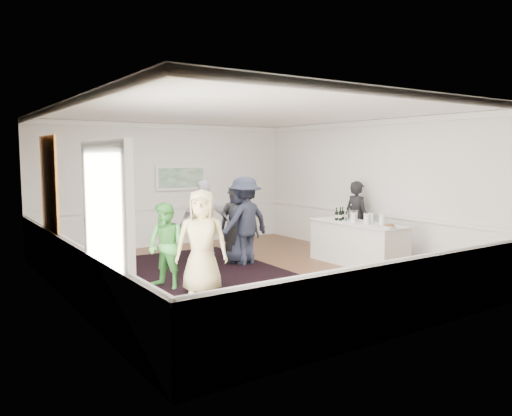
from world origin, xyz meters
TOP-DOWN VIEW (x-y plane):
  - floor at (0.00, 0.00)m, footprint 8.00×8.00m
  - ceiling at (0.00, 0.00)m, footprint 7.00×8.00m
  - wall_left at (-3.50, 0.00)m, footprint 0.02×8.00m
  - wall_right at (3.50, 0.00)m, footprint 0.02×8.00m
  - wall_back at (0.00, 4.00)m, footprint 7.00×0.02m
  - wall_front at (0.00, -4.00)m, footprint 7.00×0.02m
  - wainscoting at (0.00, 0.00)m, footprint 7.00×8.00m
  - mirror at (-3.45, 1.30)m, footprint 0.05×1.25m
  - doorway at (-3.45, -1.90)m, footprint 0.10×1.78m
  - landscape_painting at (0.40, 3.95)m, footprint 1.44×0.06m
  - area_rug at (-0.89, 0.74)m, footprint 3.53×4.56m
  - serving_table at (2.45, -0.56)m, footprint 0.87×2.28m
  - bartender at (3.20, 0.22)m, footprint 0.43×0.65m
  - guest_tan at (-1.46, -0.74)m, footprint 1.05×0.94m
  - guest_green at (-1.81, -0.05)m, footprint 0.83×0.92m
  - guest_lilac at (-0.44, 1.04)m, footprint 1.16×0.67m
  - guest_dark_a at (0.42, 0.83)m, footprint 1.33×0.88m
  - guest_dark_b at (0.26, 1.03)m, footprint 0.65×0.46m
  - guest_navy at (0.37, 1.00)m, footprint 1.03×0.98m
  - wine_bottles at (2.47, -0.05)m, footprint 0.41×0.22m
  - juice_pitchers at (2.44, -0.84)m, footprint 0.41×0.65m
  - ice_bucket at (2.50, -0.32)m, footprint 0.26×0.26m
  - nut_bowl at (2.34, -1.51)m, footprint 0.27×0.27m

SIDE VIEW (x-z plane):
  - floor at x=0.00m, z-range 0.00..0.00m
  - area_rug at x=-0.89m, z-range 0.00..0.02m
  - serving_table at x=2.45m, z-range 0.00..0.93m
  - wainscoting at x=0.00m, z-range 0.00..1.00m
  - guest_green at x=-1.81m, z-range 0.00..1.54m
  - guest_dark_b at x=0.26m, z-range 0.00..1.69m
  - bartender at x=3.20m, z-range 0.00..1.77m
  - guest_navy at x=0.37m, z-range 0.00..1.77m
  - guest_tan at x=-1.46m, z-range 0.00..1.80m
  - guest_lilac at x=-0.44m, z-range 0.00..1.86m
  - guest_dark_a at x=0.42m, z-range 0.00..1.91m
  - nut_bowl at x=2.34m, z-range 0.92..1.00m
  - ice_bucket at x=2.50m, z-range 0.91..1.16m
  - juice_pitchers at x=2.44m, z-range 0.92..1.16m
  - wine_bottles at x=2.47m, z-range 0.92..1.23m
  - doorway at x=-3.45m, z-range 0.14..2.70m
  - wall_left at x=-3.50m, z-range 0.00..3.20m
  - wall_right at x=3.50m, z-range 0.00..3.20m
  - wall_back at x=0.00m, z-range 0.00..3.20m
  - wall_front at x=0.00m, z-range 0.00..3.20m
  - landscape_painting at x=0.40m, z-range 1.45..2.11m
  - mirror at x=-3.45m, z-range 0.88..2.73m
  - ceiling at x=0.00m, z-range 3.19..3.21m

